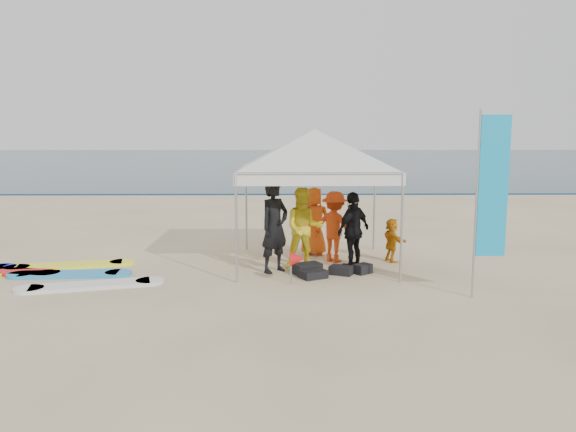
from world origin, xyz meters
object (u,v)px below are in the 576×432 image
Objects in this scene: person_black_b at (353,230)px; canopy_tent at (315,130)px; person_orange_b at (314,221)px; person_orange_a at (335,227)px; feather_flag at (491,189)px; marker_pennant at (297,259)px; person_yellow at (304,228)px; person_black_a at (275,227)px; surfboard_spread at (10,272)px; person_seated at (392,240)px.

canopy_tent is (-0.82, 0.42, 2.14)m from person_black_b.
person_orange_a is at bearing 129.92° from person_orange_b.
canopy_tent reaches higher than feather_flag.
person_black_b is 1.83m from marker_pennant.
marker_pennant is at bearing 90.75° from person_orange_b.
person_orange_b is 2.79m from marker_pennant.
marker_pennant is at bearing -101.40° from person_yellow.
person_black_a is 1.20× the size of person_orange_a.
canopy_tent is at bearing 7.58° from surfboard_spread.
person_black_b is at bearing -27.44° from canopy_tent.
person_orange_b is at bearing 86.93° from canopy_tent.
person_black_b is 3.25m from feather_flag.
person_seated is at bearing -147.54° from person_orange_a.
person_seated is at bearing 41.30° from marker_pennant.
person_black_a is at bearing -34.48° from person_black_b.
marker_pennant is at bearing 115.54° from person_seated.
feather_flag is 3.74m from marker_pennant.
person_orange_a is (1.35, 0.96, -0.16)m from person_black_a.
person_seated is 2.94m from marker_pennant.
person_orange_a is at bearing 9.06° from surfboard_spread.
person_black_a is at bearing -156.03° from person_yellow.
person_orange_b reaches higher than person_orange_a.
person_yellow is 1.09× the size of person_orange_a.
person_orange_b reaches higher than person_seated.
feather_flag reaches higher than person_black_b.
person_yellow is 2.14m from person_seated.
canopy_tent is 4.07m from feather_flag.
person_orange_b is 2.56× the size of marker_pennant.
marker_pennant is (-1.25, -1.30, -0.34)m from person_black_b.
feather_flag reaches higher than person_orange_a.
person_yellow reaches higher than person_orange_b.
person_black_a is 3.03× the size of marker_pennant.
person_orange_b is 1.64× the size of person_seated.
feather_flag reaches higher than surfboard_spread.
person_black_a reaches higher than person_yellow.
person_black_a is 1.10× the size of person_yellow.
canopy_tent is at bearing -71.78° from person_black_b.
person_black_b reaches higher than person_orange_b.
canopy_tent reaches higher than person_orange_b.
person_black_a reaches higher than person_orange_b.
person_orange_b is (0.93, 1.72, -0.15)m from person_black_a.
canopy_tent is 0.78× the size of surfboard_spread.
person_seated is (0.96, 0.64, -0.33)m from person_black_b.
surfboard_spread is at bearing 137.77° from person_black_a.
person_black_b is 1.67× the size of person_seated.
feather_flag reaches higher than person_orange_b.
person_yellow is at bearing -121.67° from canopy_tent.
person_black_b is at bearing 128.95° from person_orange_b.
person_yellow is 0.39× the size of canopy_tent.
feather_flag is (3.77, -1.95, 0.97)m from person_black_a.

